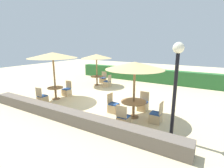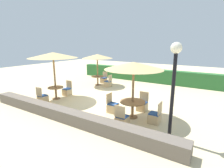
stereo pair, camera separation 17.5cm
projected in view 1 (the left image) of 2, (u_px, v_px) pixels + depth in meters
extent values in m
plane|color=beige|center=(107.00, 101.00, 10.14)|extent=(40.00, 40.00, 0.00)
cube|color=#2D6B33|center=(146.00, 75.00, 15.28)|extent=(13.00, 0.70, 1.13)
cube|color=#6B6056|center=(67.00, 116.00, 7.48)|extent=(10.00, 0.56, 0.50)
cylinder|color=black|center=(174.00, 98.00, 5.83)|extent=(0.12, 0.12, 3.00)
sphere|color=silver|center=(179.00, 48.00, 5.45)|extent=(0.36, 0.36, 0.36)
cylinder|color=olive|center=(134.00, 91.00, 7.67)|extent=(0.10, 0.10, 2.43)
cone|color=tan|center=(135.00, 66.00, 7.41)|extent=(2.53, 2.53, 0.32)
cylinder|color=olive|center=(133.00, 117.00, 7.95)|extent=(0.48, 0.48, 0.03)
cylinder|color=olive|center=(133.00, 110.00, 7.87)|extent=(0.12, 0.12, 0.72)
cylinder|color=olive|center=(134.00, 102.00, 7.78)|extent=(1.13, 1.13, 0.04)
cube|color=tan|center=(114.00, 108.00, 8.48)|extent=(0.46, 0.46, 0.40)
cube|color=navy|center=(114.00, 104.00, 8.43)|extent=(0.42, 0.42, 0.05)
cube|color=tan|center=(110.00, 98.00, 8.47)|extent=(0.04, 0.46, 0.48)
cube|color=tan|center=(156.00, 118.00, 7.35)|extent=(0.46, 0.46, 0.40)
cube|color=navy|center=(156.00, 113.00, 7.30)|extent=(0.42, 0.42, 0.05)
cube|color=tan|center=(161.00, 108.00, 7.13)|extent=(0.04, 0.46, 0.48)
cube|color=tan|center=(124.00, 121.00, 7.06)|extent=(0.46, 0.46, 0.40)
cube|color=navy|center=(124.00, 116.00, 7.01)|extent=(0.42, 0.42, 0.05)
cube|color=tan|center=(121.00, 112.00, 6.77)|extent=(0.46, 0.04, 0.48)
cube|color=tan|center=(143.00, 107.00, 8.70)|extent=(0.46, 0.46, 0.40)
cube|color=navy|center=(143.00, 102.00, 8.65)|extent=(0.42, 0.42, 0.05)
cube|color=tan|center=(145.00, 96.00, 8.76)|extent=(0.46, 0.04, 0.48)
cylinder|color=olive|center=(97.00, 70.00, 13.79)|extent=(0.10, 0.10, 2.38)
cone|color=tan|center=(96.00, 56.00, 13.54)|extent=(2.40, 2.40, 0.32)
cylinder|color=olive|center=(97.00, 85.00, 14.05)|extent=(0.48, 0.48, 0.03)
cylinder|color=olive|center=(97.00, 81.00, 13.98)|extent=(0.12, 0.12, 0.67)
cylinder|color=olive|center=(97.00, 76.00, 13.90)|extent=(0.99, 0.99, 0.04)
cube|color=tan|center=(103.00, 80.00, 14.78)|extent=(0.46, 0.46, 0.40)
cube|color=navy|center=(103.00, 78.00, 14.73)|extent=(0.42, 0.42, 0.05)
cube|color=tan|center=(104.00, 74.00, 14.84)|extent=(0.46, 0.04, 0.48)
cube|color=tan|center=(107.00, 84.00, 13.49)|extent=(0.46, 0.46, 0.40)
cube|color=navy|center=(107.00, 81.00, 13.44)|extent=(0.42, 0.42, 0.05)
cube|color=tan|center=(110.00, 78.00, 13.27)|extent=(0.04, 0.46, 0.48)
cylinder|color=olive|center=(54.00, 77.00, 10.23)|extent=(0.10, 0.10, 2.70)
cone|color=tan|center=(53.00, 55.00, 9.94)|extent=(2.80, 2.80, 0.32)
cylinder|color=olive|center=(56.00, 99.00, 10.53)|extent=(0.48, 0.48, 0.03)
cylinder|color=olive|center=(56.00, 94.00, 10.46)|extent=(0.12, 0.12, 0.68)
cylinder|color=olive|center=(55.00, 88.00, 10.38)|extent=(0.91, 0.91, 0.04)
cube|color=tan|center=(67.00, 92.00, 11.20)|extent=(0.46, 0.46, 0.40)
cube|color=navy|center=(66.00, 89.00, 11.15)|extent=(0.42, 0.42, 0.05)
cube|color=tan|center=(69.00, 84.00, 11.26)|extent=(0.46, 0.04, 0.48)
cube|color=tan|center=(43.00, 100.00, 9.76)|extent=(0.46, 0.46, 0.40)
cube|color=navy|center=(42.00, 96.00, 9.70)|extent=(0.42, 0.42, 0.05)
cube|color=tan|center=(39.00, 92.00, 9.47)|extent=(0.46, 0.04, 0.48)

